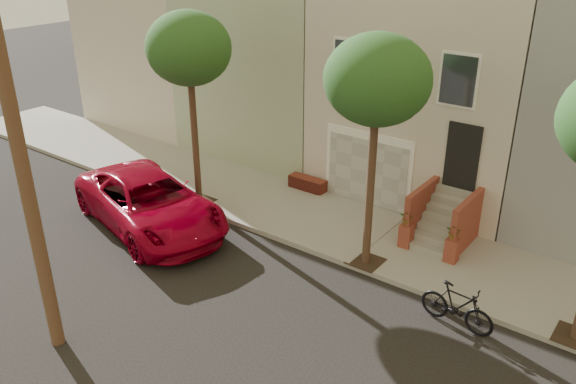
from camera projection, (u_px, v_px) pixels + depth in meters
The scene contains 7 objects.
ground at pixel (248, 321), 14.12m from camera, with size 90.00×90.00×0.00m, color black.
sidewalk at pixel (361, 233), 17.98m from camera, with size 40.00×3.70×0.15m, color #9A998C.
house_row at pixel (450, 81), 20.72m from camera, with size 33.10×11.70×7.00m.
tree_left at pixel (189, 50), 17.75m from camera, with size 2.70×2.57×6.30m.
tree_mid at pixel (377, 81), 14.20m from camera, with size 2.70×2.57×6.30m.
pickup_truck at pixel (150, 203), 18.17m from camera, with size 2.82×6.11×1.70m, color maroon.
motorcycle at pixel (457, 306), 13.75m from camera, with size 0.52×1.84×1.11m, color black.
Camera 1 is at (7.68, -8.62, 8.77)m, focal length 36.44 mm.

